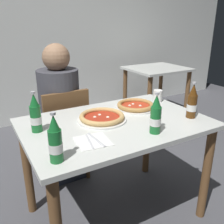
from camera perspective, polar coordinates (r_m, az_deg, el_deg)
The scene contains 14 objects.
ground_plane at distance 2.05m, azimuth 0.75°, elevation -21.95°, with size 8.00×8.00×0.00m, color #4C4C51.
back_wall_tiled at distance 3.59m, azimuth -18.29°, elevation 18.10°, with size 7.00×0.10×2.60m, color white.
dining_table_main at distance 1.69m, azimuth 0.85°, elevation -5.75°, with size 1.20×0.80×0.75m.
chair_behind_table at distance 2.20m, azimuth -11.00°, elevation -4.12°, with size 0.41×0.41×0.85m.
diner_seated at distance 2.20m, azimuth -11.66°, elevation -1.24°, with size 0.34×0.34×1.21m.
dining_table_background at distance 3.64m, azimuth 10.11°, elevation 7.52°, with size 0.80×0.70×0.75m.
pizza_margherita_near at distance 1.88m, azimuth 5.40°, elevation 1.40°, with size 0.30×0.30×0.04m.
pizza_marinara_far at distance 1.65m, azimuth -2.32°, elevation -1.24°, with size 0.33×0.33×0.04m.
beer_bottle_left at distance 1.53m, azimuth -17.11°, elevation -0.67°, with size 0.07×0.07×0.25m.
beer_bottle_center at distance 1.18m, azimuth -12.86°, elevation -6.57°, with size 0.07×0.07×0.25m.
beer_bottle_right at distance 1.76m, azimuth 17.86°, elevation 2.00°, with size 0.07×0.07×0.25m.
beer_bottle_extra at distance 1.46m, azimuth 9.97°, elevation -0.98°, with size 0.07×0.07×0.25m.
napkin_with_cutlery at distance 1.38m, azimuth -4.40°, elevation -6.65°, with size 0.20×0.20×0.01m.
paper_cup at distance 2.07m, azimuth 10.41°, elevation 3.67°, with size 0.07×0.07×0.10m, color white.
Camera 1 is at (-0.78, -1.30, 1.38)m, focal length 39.94 mm.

